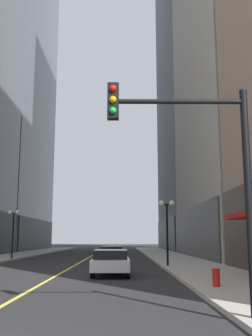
{
  "coord_description": "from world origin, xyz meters",
  "views": [
    {
      "loc": [
        3.44,
        -5.67,
        1.89
      ],
      "look_at": [
        3.71,
        27.0,
        7.73
      ],
      "focal_mm": 42.35,
      "sensor_mm": 36.0,
      "label": 1
    }
  ],
  "objects_px": {
    "traffic_light_near_right": "(203,160)",
    "fire_hydrant_right": "(216,280)",
    "car_green": "(112,254)",
    "street_lamp_right_mid": "(167,218)",
    "street_lamp_left_far": "(13,223)",
    "car_white": "(111,261)"
  },
  "relations": [
    {
      "from": "car_green",
      "to": "street_lamp_left_far",
      "type": "height_order",
      "value": "street_lamp_left_far"
    },
    {
      "from": "car_green",
      "to": "fire_hydrant_right",
      "type": "bearing_deg",
      "value": -75.42
    },
    {
      "from": "fire_hydrant_right",
      "to": "street_lamp_right_mid",
      "type": "bearing_deg",
      "value": 92.48
    },
    {
      "from": "traffic_light_near_right",
      "to": "street_lamp_left_far",
      "type": "distance_m",
      "value": 29.18
    },
    {
      "from": "car_white",
      "to": "car_green",
      "type": "distance_m",
      "value": 10.44
    },
    {
      "from": "car_green",
      "to": "traffic_light_near_right",
      "type": "bearing_deg",
      "value": -82.99
    },
    {
      "from": "traffic_light_near_right",
      "to": "street_lamp_left_far",
      "type": "height_order",
      "value": "traffic_light_near_right"
    },
    {
      "from": "street_lamp_right_mid",
      "to": "fire_hydrant_right",
      "type": "bearing_deg",
      "value": -87.52
    },
    {
      "from": "street_lamp_right_mid",
      "to": "fire_hydrant_right",
      "type": "distance_m",
      "value": 11.91
    },
    {
      "from": "car_white",
      "to": "car_green",
      "type": "height_order",
      "value": "same"
    },
    {
      "from": "traffic_light_near_right",
      "to": "fire_hydrant_right",
      "type": "bearing_deg",
      "value": 75.14
    },
    {
      "from": "car_white",
      "to": "street_lamp_left_far",
      "type": "xyz_separation_m",
      "value": [
        -9.22,
        14.78,
        2.54
      ]
    },
    {
      "from": "car_green",
      "to": "traffic_light_near_right",
      "type": "xyz_separation_m",
      "value": [
        2.75,
        -22.37,
        3.02
      ]
    },
    {
      "from": "car_green",
      "to": "fire_hydrant_right",
      "type": "distance_m",
      "value": 17.08
    },
    {
      "from": "car_green",
      "to": "street_lamp_left_far",
      "type": "relative_size",
      "value": 0.98
    },
    {
      "from": "car_white",
      "to": "street_lamp_left_far",
      "type": "height_order",
      "value": "street_lamp_left_far"
    },
    {
      "from": "car_white",
      "to": "street_lamp_left_far",
      "type": "bearing_deg",
      "value": 121.96
    },
    {
      "from": "car_white",
      "to": "street_lamp_right_mid",
      "type": "bearing_deg",
      "value": 56.78
    },
    {
      "from": "traffic_light_near_right",
      "to": "street_lamp_left_far",
      "type": "xyz_separation_m",
      "value": [
        -11.75,
        26.71,
        -0.49
      ]
    },
    {
      "from": "car_green",
      "to": "street_lamp_right_mid",
      "type": "height_order",
      "value": "street_lamp_right_mid"
    },
    {
      "from": "car_white",
      "to": "street_lamp_right_mid",
      "type": "distance_m",
      "value": 7.01
    },
    {
      "from": "car_white",
      "to": "fire_hydrant_right",
      "type": "distance_m",
      "value": 7.34
    }
  ]
}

